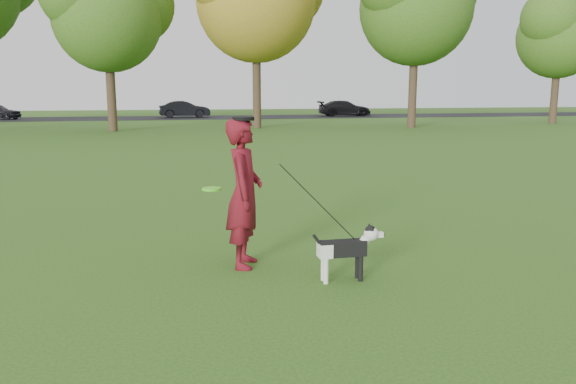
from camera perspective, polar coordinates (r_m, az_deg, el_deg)
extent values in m
plane|color=#285116|center=(6.57, -1.43, -8.87)|extent=(120.00, 120.00, 0.00)
cube|color=black|center=(46.16, -10.76, 7.43)|extent=(120.00, 7.00, 0.02)
imported|color=#5A0C18|center=(6.87, -4.47, -0.13)|extent=(0.60, 0.76, 1.84)
cube|color=black|center=(6.44, 5.54, -5.72)|extent=(0.54, 0.17, 0.18)
cube|color=silver|center=(6.39, 3.76, -5.92)|extent=(0.15, 0.17, 0.16)
cylinder|color=silver|center=(6.40, 3.89, -8.02)|extent=(0.06, 0.06, 0.30)
cylinder|color=silver|center=(6.51, 3.60, -7.70)|extent=(0.06, 0.06, 0.30)
cylinder|color=black|center=(6.52, 7.40, -7.73)|extent=(0.06, 0.06, 0.30)
cylinder|color=black|center=(6.63, 7.06, -7.43)|extent=(0.06, 0.06, 0.30)
cylinder|color=silver|center=(6.51, 7.60, -5.20)|extent=(0.18, 0.11, 0.19)
sphere|color=silver|center=(6.51, 8.44, -4.22)|extent=(0.17, 0.17, 0.17)
sphere|color=black|center=(6.50, 8.37, -3.93)|extent=(0.13, 0.13, 0.13)
cube|color=silver|center=(6.55, 9.17, -4.29)|extent=(0.11, 0.06, 0.06)
sphere|color=black|center=(6.57, 9.65, -4.26)|extent=(0.04, 0.04, 0.04)
cone|color=black|center=(6.45, 8.52, -3.60)|extent=(0.06, 0.06, 0.07)
cone|color=black|center=(6.53, 8.24, -3.42)|extent=(0.06, 0.06, 0.07)
cylinder|color=black|center=(6.36, 3.30, -5.33)|extent=(0.19, 0.04, 0.25)
cylinder|color=black|center=(6.49, 7.15, -5.15)|extent=(0.12, 0.12, 0.02)
imported|color=black|center=(46.15, -10.48, 8.27)|extent=(4.07, 1.63, 1.32)
imported|color=black|center=(48.44, 5.77, 8.46)|extent=(4.58, 2.06, 1.30)
cylinder|color=#4EE11C|center=(6.69, -7.76, 0.31)|extent=(0.23, 0.23, 0.02)
cylinder|color=black|center=(6.76, -4.57, 7.44)|extent=(0.27, 0.27, 0.04)
cylinder|color=#38281C|center=(31.73, -17.53, 9.70)|extent=(0.48, 0.48, 4.20)
sphere|color=#426B1E|center=(32.02, -17.96, 17.48)|extent=(5.60, 5.60, 5.60)
cylinder|color=#38281C|center=(33.01, -3.20, 10.89)|extent=(0.48, 0.48, 5.04)
cylinder|color=#38281C|center=(34.17, 12.56, 10.46)|extent=(0.48, 0.48, 4.83)
cylinder|color=#38281C|center=(41.57, 25.46, 9.07)|extent=(0.48, 0.48, 3.99)
sphere|color=#426B1E|center=(41.76, 25.91, 14.72)|extent=(5.32, 5.32, 5.32)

